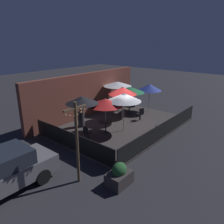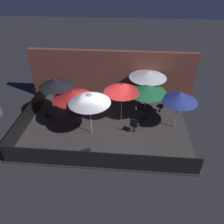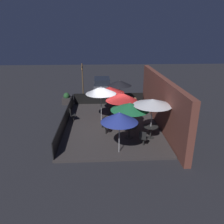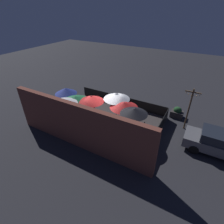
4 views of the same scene
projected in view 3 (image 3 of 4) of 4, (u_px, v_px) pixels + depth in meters
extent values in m
plane|color=#26262B|center=(111.00, 125.00, 15.22)|extent=(60.00, 60.00, 0.00)
cube|color=#383333|center=(111.00, 124.00, 15.20)|extent=(9.10, 6.28, 0.12)
cube|color=brown|center=(161.00, 101.00, 14.81)|extent=(10.70, 0.36, 3.35)
cube|color=black|center=(66.00, 118.00, 14.86)|extent=(8.90, 0.05, 0.95)
cube|color=black|center=(109.00, 98.00, 19.23)|extent=(0.05, 6.08, 0.95)
cylinder|color=#B2B2B7|center=(151.00, 119.00, 12.75)|extent=(0.05, 0.05, 2.43)
cone|color=silver|center=(153.00, 102.00, 12.40)|extent=(2.24, 2.24, 0.36)
cylinder|color=#B2B2B7|center=(129.00, 121.00, 12.83)|extent=(0.05, 0.05, 2.18)
cone|color=#1E6B3D|center=(130.00, 106.00, 12.52)|extent=(2.24, 2.24, 0.43)
cylinder|color=#B2B2B7|center=(110.00, 101.00, 16.42)|extent=(0.05, 0.05, 2.20)
cone|color=red|center=(110.00, 90.00, 16.11)|extent=(2.16, 2.16, 0.43)
cylinder|color=#B2B2B7|center=(101.00, 104.00, 15.42)|extent=(0.05, 0.05, 2.46)
cone|color=silver|center=(101.00, 90.00, 15.08)|extent=(2.13, 2.13, 0.50)
cylinder|color=#B2B2B7|center=(121.00, 111.00, 14.03)|extent=(0.05, 0.05, 2.43)
cone|color=red|center=(122.00, 97.00, 13.70)|extent=(2.01, 2.01, 0.51)
cylinder|color=#B2B2B7|center=(119.00, 133.00, 11.22)|extent=(0.05, 0.05, 2.25)
cone|color=#283893|center=(119.00, 117.00, 10.92)|extent=(1.91, 1.91, 0.52)
cylinder|color=#B2B2B7|center=(119.00, 95.00, 17.48)|extent=(0.05, 0.05, 2.45)
cone|color=black|center=(119.00, 83.00, 17.14)|extent=(1.93, 1.93, 0.44)
cylinder|color=black|center=(150.00, 137.00, 13.17)|extent=(0.47, 0.47, 0.02)
cylinder|color=black|center=(150.00, 132.00, 13.05)|extent=(0.08, 0.08, 0.72)
cylinder|color=black|center=(151.00, 126.00, 12.92)|extent=(0.86, 0.86, 0.04)
cylinder|color=black|center=(129.00, 137.00, 13.20)|extent=(0.52, 0.52, 0.02)
cylinder|color=black|center=(129.00, 132.00, 13.09)|extent=(0.08, 0.08, 0.67)
cylinder|color=black|center=(129.00, 127.00, 12.97)|extent=(0.95, 0.95, 0.04)
cylinder|color=black|center=(110.00, 115.00, 16.79)|extent=(0.45, 0.45, 0.02)
cylinder|color=black|center=(110.00, 110.00, 16.67)|extent=(0.08, 0.08, 0.72)
cylinder|color=black|center=(110.00, 106.00, 16.54)|extent=(0.82, 0.82, 0.04)
cube|color=black|center=(109.00, 106.00, 18.14)|extent=(0.08, 0.08, 0.44)
cube|color=black|center=(109.00, 103.00, 18.06)|extent=(0.40, 0.40, 0.04)
cube|color=black|center=(109.00, 100.00, 18.14)|extent=(0.03, 0.40, 0.44)
cube|color=black|center=(106.00, 130.00, 13.60)|extent=(0.10, 0.10, 0.46)
cube|color=black|center=(106.00, 127.00, 13.51)|extent=(0.52, 0.52, 0.04)
cube|color=black|center=(103.00, 123.00, 13.49)|extent=(0.38, 0.18, 0.44)
cube|color=black|center=(144.00, 142.00, 12.22)|extent=(0.11, 0.11, 0.42)
cube|color=black|center=(144.00, 138.00, 12.14)|extent=(0.55, 0.55, 0.04)
cube|color=black|center=(143.00, 135.00, 11.91)|extent=(0.24, 0.35, 0.44)
cube|color=black|center=(73.00, 118.00, 15.59)|extent=(0.10, 0.10, 0.43)
cube|color=black|center=(73.00, 115.00, 15.51)|extent=(0.52, 0.52, 0.04)
cube|color=black|center=(70.00, 112.00, 15.35)|extent=(0.38, 0.18, 0.44)
cylinder|color=#333338|center=(135.00, 107.00, 16.95)|extent=(0.58, 0.58, 1.04)
sphere|color=#9E704C|center=(135.00, 99.00, 16.73)|extent=(0.23, 0.23, 0.23)
cube|color=#332D2D|center=(67.00, 100.00, 19.76)|extent=(1.06, 0.74, 0.57)
ellipsoid|color=#235128|center=(67.00, 96.00, 19.62)|extent=(0.69, 0.55, 0.62)
cylinder|color=brown|center=(83.00, 82.00, 20.17)|extent=(0.12, 0.12, 3.45)
cube|color=brown|center=(82.00, 66.00, 19.66)|extent=(1.10, 0.08, 0.08)
sphere|color=#F4B260|center=(82.00, 67.00, 20.14)|extent=(0.07, 0.07, 0.07)
sphere|color=#F4B260|center=(82.00, 68.00, 20.00)|extent=(0.07, 0.07, 0.07)
sphere|color=#F4B260|center=(82.00, 69.00, 19.84)|extent=(0.07, 0.07, 0.07)
sphere|color=#F4B260|center=(82.00, 69.00, 19.67)|extent=(0.07, 0.07, 0.07)
sphere|color=#F4B260|center=(82.00, 69.00, 19.48)|extent=(0.07, 0.07, 0.07)
sphere|color=#F4B260|center=(82.00, 69.00, 19.28)|extent=(0.07, 0.07, 0.07)
cube|color=#5B5B60|center=(102.00, 87.00, 22.85)|extent=(4.31, 1.74, 0.70)
cube|color=#1E232D|center=(102.00, 81.00, 22.63)|extent=(2.37, 1.58, 0.60)
cylinder|color=black|center=(110.00, 94.00, 21.77)|extent=(0.64, 0.19, 0.64)
cylinder|color=black|center=(94.00, 94.00, 21.68)|extent=(0.64, 0.19, 0.64)
cylinder|color=black|center=(109.00, 87.00, 24.26)|extent=(0.64, 0.19, 0.64)
cylinder|color=black|center=(95.00, 87.00, 24.17)|extent=(0.64, 0.19, 0.64)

